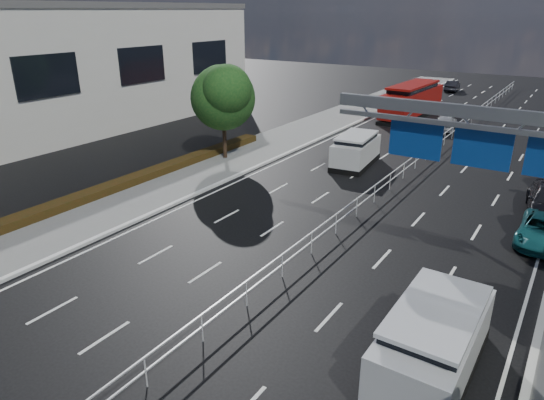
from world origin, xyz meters
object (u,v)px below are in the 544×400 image
Objects in this scene: near_car_dark at (452,86)px; parked_car_teal at (543,230)px; red_bus at (412,100)px; near_car_silver at (446,122)px; overhead_gantry at (505,144)px; silver_minivan at (433,342)px; white_minivan at (356,150)px.

near_car_dark reaches higher than parked_car_teal.
red_bus is 5.84m from near_car_silver.
silver_minivan is (-0.24, -5.92, -4.52)m from overhead_gantry.
white_minivan is 20.39m from silver_minivan.
white_minivan is (-10.45, 11.73, -4.56)m from overhead_gantry.
near_car_dark is (-13.12, 48.38, -4.94)m from overhead_gantry.
silver_minivan is at bearing -92.32° from overhead_gantry.
near_car_dark is (-2.67, 36.65, -0.38)m from white_minivan.
near_car_dark is at bearing 88.08° from white_minivan.
silver_minivan is (10.21, -17.65, 0.04)m from white_minivan.
silver_minivan is 1.22× the size of parked_car_teal.
red_bus is (-12.43, 29.51, -3.92)m from overhead_gantry.
silver_minivan reaches higher than white_minivan.
red_bus reaches higher than parked_car_teal.
near_car_silver is 23.20m from near_car_dark.
white_minivan is 14.21m from near_car_silver.
parked_car_teal is (1.56, 5.42, -5.00)m from overhead_gantry.
parked_car_teal is (14.68, -42.96, -0.05)m from near_car_dark.
silver_minivan is (12.19, -35.43, -0.60)m from red_bus.
white_minivan is 1.24× the size of near_car_silver.
near_car_silver is at bearing 97.61° from near_car_dark.
overhead_gantry is 27.41m from near_car_silver.
near_car_silver is (4.34, -3.78, -0.99)m from red_bus.
parked_car_teal is at bearing 103.93° from near_car_dark.
overhead_gantry is 2.50× the size of near_car_silver.
silver_minivan is (12.88, -54.29, 0.43)m from near_car_dark.
white_minivan is at bearing -81.25° from red_bus.
white_minivan is at bearing 152.95° from parked_car_teal.
overhead_gantry reaches higher than red_bus.
white_minivan is 13.58m from parked_car_teal.
silver_minivan reaches higher than parked_car_teal.
red_bus is at bearing 109.50° from silver_minivan.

